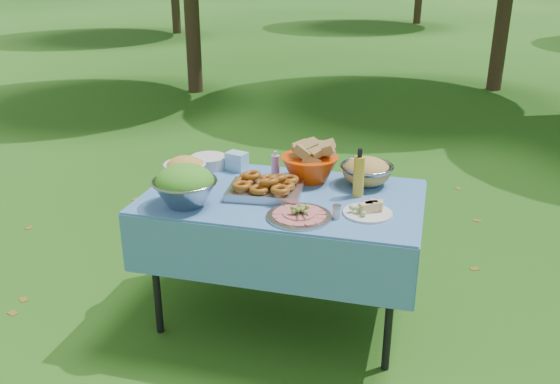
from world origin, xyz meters
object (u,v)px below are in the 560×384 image
at_px(plate_stack, 208,162).
at_px(pasta_bowl_steel, 367,171).
at_px(bread_bowl, 310,162).
at_px(picnic_table, 283,258).
at_px(charcuterie_platter, 299,211).
at_px(oil_bottle, 359,172).
at_px(salad_bowl, 185,185).

bearing_deg(plate_stack, pasta_bowl_steel, -2.21).
distance_m(bread_bowl, pasta_bowl_steel, 0.32).
height_order(picnic_table, bread_bowl, bread_bowl).
relative_size(charcuterie_platter, oil_bottle, 1.23).
relative_size(picnic_table, plate_stack, 6.78).
relative_size(pasta_bowl_steel, oil_bottle, 1.10).
distance_m(plate_stack, charcuterie_platter, 0.90).
bearing_deg(oil_bottle, plate_stack, 166.72).
bearing_deg(pasta_bowl_steel, plate_stack, 177.79).
relative_size(picnic_table, salad_bowl, 4.48).
bearing_deg(bread_bowl, plate_stack, 175.16).
height_order(plate_stack, oil_bottle, oil_bottle).
relative_size(picnic_table, charcuterie_platter, 4.54).
xyz_separation_m(picnic_table, salad_bowl, (-0.45, -0.26, 0.49)).
height_order(salad_bowl, oil_bottle, oil_bottle).
distance_m(picnic_table, plate_stack, 0.75).
distance_m(picnic_table, oil_bottle, 0.65).
height_order(charcuterie_platter, oil_bottle, oil_bottle).
xyz_separation_m(pasta_bowl_steel, charcuterie_platter, (-0.26, -0.53, -0.04)).
distance_m(plate_stack, pasta_bowl_steel, 0.95).
height_order(picnic_table, oil_bottle, oil_bottle).
distance_m(salad_bowl, oil_bottle, 0.90).
relative_size(picnic_table, pasta_bowl_steel, 5.06).
bearing_deg(bread_bowl, charcuterie_platter, -83.24).
xyz_separation_m(plate_stack, oil_bottle, (0.93, -0.22, 0.10)).
bearing_deg(bread_bowl, oil_bottle, -29.04).
relative_size(salad_bowl, plate_stack, 1.51).
bearing_deg(picnic_table, plate_stack, 150.09).
bearing_deg(charcuterie_platter, picnic_table, 120.00).
bearing_deg(oil_bottle, picnic_table, -166.55).
bearing_deg(bread_bowl, salad_bowl, -136.01).
relative_size(salad_bowl, bread_bowl, 1.01).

